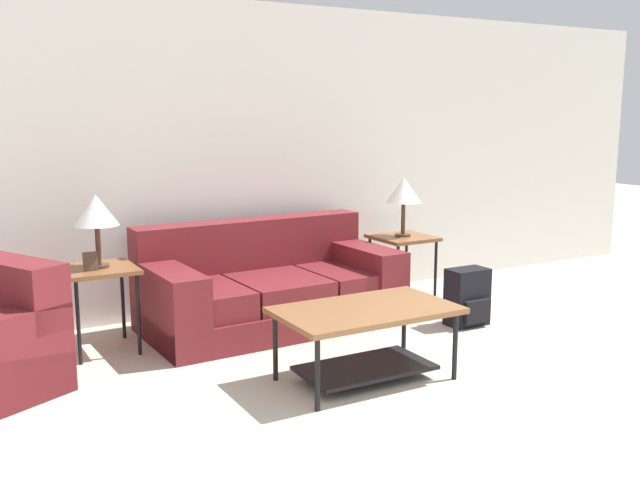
# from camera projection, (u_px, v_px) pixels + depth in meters

# --- Properties ---
(wall_back) EXTENTS (9.17, 0.06, 2.60)m
(wall_back) POSITION_uv_depth(u_px,v_px,m) (264.00, 157.00, 6.20)
(wall_back) COLOR silver
(wall_back) RESTS_ON ground_plane
(couch) EXTENTS (2.02, 1.07, 0.82)m
(couch) POSITION_uv_depth(u_px,v_px,m) (269.00, 290.00, 5.68)
(couch) COLOR maroon
(couch) RESTS_ON ground_plane
(coffee_table) EXTENTS (1.12, 0.67, 0.48)m
(coffee_table) POSITION_uv_depth(u_px,v_px,m) (366.00, 327.00, 4.50)
(coffee_table) COLOR brown
(coffee_table) RESTS_ON ground_plane
(side_table_left) EXTENTS (0.49, 0.51, 0.61)m
(side_table_left) POSITION_uv_depth(u_px,v_px,m) (100.00, 277.00, 5.02)
(side_table_left) COLOR brown
(side_table_left) RESTS_ON ground_plane
(side_table_right) EXTENTS (0.49, 0.51, 0.61)m
(side_table_right) POSITION_uv_depth(u_px,v_px,m) (403.00, 244.00, 6.28)
(side_table_right) COLOR brown
(side_table_right) RESTS_ON ground_plane
(table_lamp_left) EXTENTS (0.30, 0.30, 0.51)m
(table_lamp_left) POSITION_uv_depth(u_px,v_px,m) (96.00, 212.00, 4.94)
(table_lamp_left) COLOR #472D1E
(table_lamp_left) RESTS_ON side_table_left
(table_lamp_right) EXTENTS (0.30, 0.30, 0.51)m
(table_lamp_right) POSITION_uv_depth(u_px,v_px,m) (404.00, 191.00, 6.20)
(table_lamp_right) COLOR #472D1E
(table_lamp_right) RESTS_ON side_table_right
(backpack) EXTENTS (0.32, 0.28, 0.46)m
(backpack) POSITION_uv_depth(u_px,v_px,m) (468.00, 298.00, 5.69)
(backpack) COLOR black
(backpack) RESTS_ON ground_plane
(picture_frame) EXTENTS (0.10, 0.04, 0.13)m
(picture_frame) POSITION_uv_depth(u_px,v_px,m) (91.00, 261.00, 4.89)
(picture_frame) COLOR #4C3828
(picture_frame) RESTS_ON side_table_left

